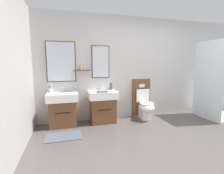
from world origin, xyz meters
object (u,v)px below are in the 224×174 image
at_px(vanity_sink_left, 63,108).
at_px(soap_dispenser, 111,86).
at_px(shower_tray, 214,101).
at_px(folded_hand_towel, 102,91).
at_px(toilet, 144,104).
at_px(toothbrush_cup, 51,90).
at_px(vanity_sink_right, 103,106).

xyz_separation_m(vanity_sink_left, soap_dispenser, (1.17, 0.17, 0.44)).
distance_m(vanity_sink_left, shower_tray, 3.77).
bearing_deg(folded_hand_towel, toilet, 7.46).
xyz_separation_m(vanity_sink_left, toothbrush_cup, (-0.25, 0.16, 0.41)).
height_order(toilet, shower_tray, shower_tray).
distance_m(soap_dispenser, folded_hand_towel, 0.44).
bearing_deg(folded_hand_towel, soap_dispenser, 46.55).
xyz_separation_m(toilet, folded_hand_towel, (-1.12, -0.15, 0.39)).
bearing_deg(shower_tray, vanity_sink_left, 172.99).
distance_m(vanity_sink_right, folded_hand_towel, 0.40).
distance_m(toothbrush_cup, soap_dispenser, 1.42).
bearing_deg(shower_tray, soap_dispenser, 166.14).
bearing_deg(vanity_sink_right, toilet, 0.18).
bearing_deg(soap_dispenser, vanity_sink_right, -146.24).
xyz_separation_m(vanity_sink_right, soap_dispenser, (0.26, 0.17, 0.44)).
bearing_deg(folded_hand_towel, vanity_sink_right, 74.39).
bearing_deg(vanity_sink_left, folded_hand_towel, -9.34).
xyz_separation_m(soap_dispenser, shower_tray, (2.57, -0.63, -0.41)).
height_order(soap_dispenser, folded_hand_towel, soap_dispenser).
xyz_separation_m(toothbrush_cup, folded_hand_towel, (1.12, -0.31, -0.03)).
bearing_deg(vanity_sink_left, toilet, 0.10).
bearing_deg(vanity_sink_left, toothbrush_cup, 146.76).
height_order(toothbrush_cup, folded_hand_towel, toothbrush_cup).
height_order(toilet, soap_dispenser, toilet).
distance_m(vanity_sink_right, toilet, 1.08).
bearing_deg(soap_dispenser, vanity_sink_left, -171.53).
xyz_separation_m(vanity_sink_right, toilet, (1.08, 0.00, -0.02)).
relative_size(toothbrush_cup, shower_tray, 0.11).
bearing_deg(toilet, shower_tray, -14.81).
distance_m(toilet, shower_tray, 1.82).
distance_m(toothbrush_cup, folded_hand_towel, 1.16).
height_order(toothbrush_cup, shower_tray, shower_tray).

